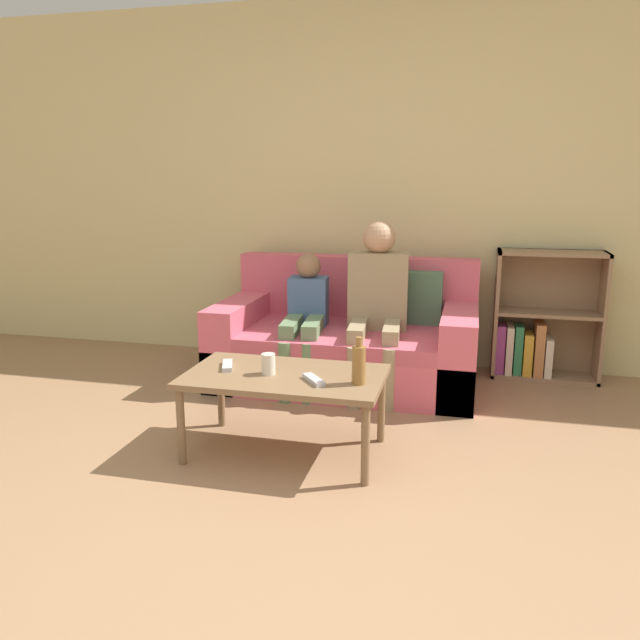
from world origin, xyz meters
TOP-DOWN VIEW (x-y plane):
  - ground_plane at (0.00, 0.00)m, footprint 22.00×22.00m
  - wall_back at (0.00, 2.68)m, footprint 12.00×0.06m
  - couch at (-0.14, 2.11)m, footprint 1.71×0.96m
  - bookshelf at (1.13, 2.53)m, footprint 0.71×0.28m
  - coffee_table at (-0.22, 0.90)m, footprint 0.98×0.58m
  - person_adult at (0.07, 2.02)m, footprint 0.40×0.67m
  - person_child at (-0.40, 1.97)m, footprint 0.31×0.67m
  - cup_near at (-0.30, 0.87)m, footprint 0.07×0.07m
  - tv_remote_0 at (-0.05, 0.81)m, footprint 0.14×0.16m
  - tv_remote_1 at (-0.54, 0.93)m, footprint 0.10×0.18m
  - bottle at (0.16, 0.83)m, footprint 0.06×0.06m

SIDE VIEW (x-z plane):
  - ground_plane at x=0.00m, z-range 0.00..0.00m
  - couch at x=-0.14m, z-range -0.14..0.67m
  - bookshelf at x=1.13m, z-range -0.09..0.80m
  - coffee_table at x=-0.22m, z-range 0.17..0.59m
  - tv_remote_0 at x=-0.05m, z-range 0.42..0.44m
  - tv_remote_1 at x=-0.54m, z-range 0.42..0.44m
  - cup_near at x=-0.30m, z-range 0.42..0.52m
  - person_child at x=-0.40m, z-range 0.06..0.93m
  - bottle at x=0.16m, z-range 0.40..0.63m
  - person_adult at x=0.07m, z-range 0.08..1.17m
  - wall_back at x=0.00m, z-range 0.00..2.60m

